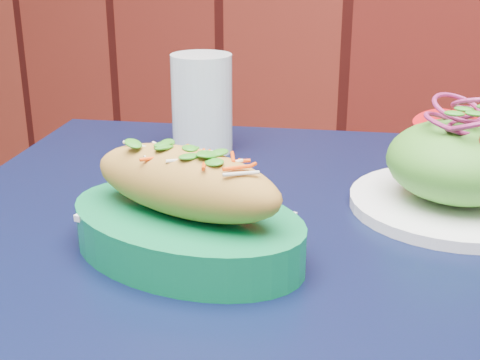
% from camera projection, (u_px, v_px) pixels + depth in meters
% --- Properties ---
extents(cafe_table, '(0.99, 0.99, 0.75)m').
position_uv_depth(cafe_table, '(305.00, 325.00, 0.66)').
color(cafe_table, black).
rests_on(cafe_table, ground).
extents(banh_mi_basket, '(0.25, 0.18, 0.11)m').
position_uv_depth(banh_mi_basket, '(186.00, 211.00, 0.60)').
color(banh_mi_basket, '#0B7440').
rests_on(banh_mi_basket, cafe_table).
extents(salad_plate, '(0.22, 0.22, 0.12)m').
position_uv_depth(salad_plate, '(459.00, 169.00, 0.70)').
color(salad_plate, white).
rests_on(salad_plate, cafe_table).
extents(water_glass, '(0.08, 0.08, 0.13)m').
position_uv_depth(water_glass, '(202.00, 104.00, 0.88)').
color(water_glass, silver).
rests_on(water_glass, cafe_table).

